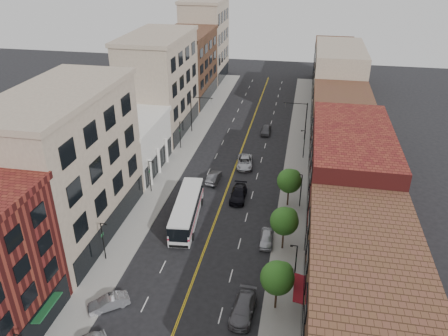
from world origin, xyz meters
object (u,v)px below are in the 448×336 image
Objects in this scene: car_angle_b at (109,303)px; car_lane_a at (238,194)px; car_parked_far at (266,238)px; car_lane_behind at (214,177)px; car_parked_mid at (243,308)px; car_lane_b at (245,162)px; car_lane_c at (266,130)px; city_bus at (187,209)px.

car_lane_a is at bearing 121.73° from car_angle_b.
car_lane_a reaches higher than car_angle_b.
car_parked_far is 0.90× the size of car_lane_behind.
car_angle_b is at bearing 82.91° from car_lane_behind.
car_lane_b is at bearing 101.74° from car_parked_mid.
car_lane_b is at bearing 103.19° from car_parked_far.
car_lane_behind is 6.33m from car_lane_a.
car_lane_behind reaches higher than car_parked_far.
car_angle_b is at bearing -101.23° from car_lane_c.
car_parked_mid reaches higher than car_lane_behind.
city_bus is 2.79× the size of car_lane_behind.
car_lane_c is at bearing 75.30° from car_lane_b.
car_parked_far reaches higher than car_angle_b.
car_lane_behind is at bearing 121.91° from car_parked_far.
car_angle_b is at bearing -169.28° from car_parked_mid.
car_angle_b is 25.57m from car_lane_a.
car_parked_mid is 1.28× the size of car_parked_far.
car_lane_behind is (1.21, 11.31, -1.12)m from city_bus.
car_parked_mid reaches higher than car_angle_b.
city_bus is 32.98m from car_lane_c.
car_lane_a reaches higher than car_lane_behind.
city_bus is 2.41× the size of car_parked_mid.
car_parked_far is 0.74× the size of car_lane_b.
car_parked_mid is 12.22m from car_parked_far.
car_lane_b reaches higher than car_angle_b.
car_lane_c is at bearing 93.46° from car_parked_far.
car_lane_c is (10.91, 48.89, 0.07)m from car_angle_b.
car_parked_mid is 27.71m from car_lane_behind.
car_parked_far is (14.66, 13.90, 0.02)m from car_angle_b.
city_bus is at bearing 126.88° from car_parked_mid.
car_lane_b is 1.27× the size of car_lane_c.
car_lane_behind is 0.82× the size of car_lane_b.
car_lane_b is at bearing 91.88° from car_lane_a.
car_lane_b is at bearing 129.07° from car_angle_b.
car_lane_a is at bearing 103.95° from car_parked_mid.
car_angle_b is 0.74× the size of car_lane_b.
car_angle_b is (-3.71, -16.73, -1.19)m from city_bus.
car_lane_c reaches higher than car_angle_b.
city_bus is 9.17m from car_lane_a.
car_angle_b is 1.01× the size of car_parked_far.
car_lane_c is at bearing 131.07° from car_angle_b.
car_lane_c is (2.01, 14.69, -0.02)m from car_lane_b.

